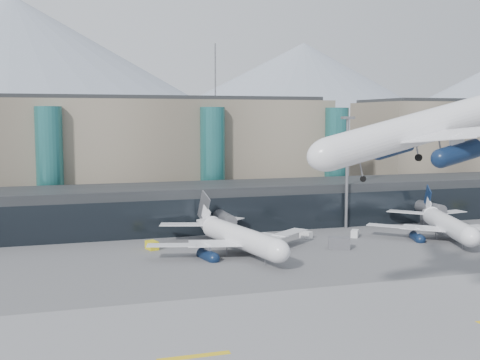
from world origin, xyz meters
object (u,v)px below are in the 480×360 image
lightmast_mid (347,166)px  veh_b (152,245)px  hero_jet (441,116)px  veh_d (355,234)px  jet_parked_mid (232,229)px  veh_g (306,235)px  jet_parked_right (444,218)px  veh_c (339,243)px

lightmast_mid → veh_b: 49.17m
hero_jet → veh_d: (15.74, 50.67, -24.79)m
jet_parked_mid → veh_g: bearing=-79.6°
veh_g → jet_parked_right: bearing=42.6°
hero_jet → veh_d: 58.56m
jet_parked_mid → veh_c: 21.13m
lightmast_mid → jet_parked_right: lightmast_mid is taller
jet_parked_mid → veh_d: jet_parked_mid is taller
veh_b → veh_g: size_ratio=1.16×
jet_parked_mid → veh_g: 20.26m
lightmast_mid → hero_jet: hero_jet is taller
veh_c → veh_d: size_ratio=1.56×
hero_jet → veh_c: hero_jet is taller
veh_c → veh_g: 11.67m
veh_c → veh_d: (8.38, 9.48, -0.39)m
veh_b → veh_c: bearing=-121.3°
hero_jet → jet_parked_mid: bearing=105.2°
lightmast_mid → veh_c: (-11.45, -19.60, -13.27)m
veh_g → veh_c: bearing=-22.5°
veh_d → hero_jet: bearing=-162.7°
lightmast_mid → veh_d: size_ratio=9.68×
lightmast_mid → jet_parked_right: 23.94m
veh_c → jet_parked_right: bearing=32.1°
jet_parked_right → jet_parked_mid: bearing=107.7°
jet_parked_right → veh_c: bearing=116.3°
lightmast_mid → jet_parked_right: size_ratio=0.74×
jet_parked_mid → jet_parked_right: bearing=-101.7°
veh_g → veh_d: bearing=46.6°
lightmast_mid → veh_g: bearing=-148.9°
veh_b → veh_d: size_ratio=1.07×
veh_b → lightmast_mid: bearing=-93.6°
hero_jet → veh_b: bearing=117.1°
veh_b → veh_d: bearing=-106.0°
veh_c → veh_g: bearing=123.5°
lightmast_mid → veh_c: 26.29m
veh_c → lightmast_mid: bearing=83.3°
hero_jet → veh_b: 63.24m
veh_b → veh_c: size_ratio=0.69×
jet_parked_right → hero_jet: bearing=161.1°
hero_jet → jet_parked_right: (33.74, 45.11, -21.35)m
veh_d → veh_b: bearing=123.7°
jet_parked_mid → veh_b: (-14.35, 6.09, -3.57)m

